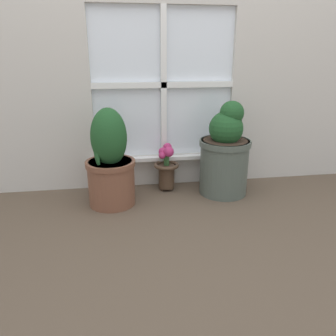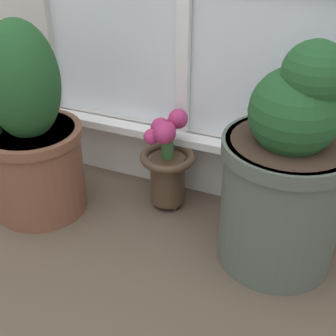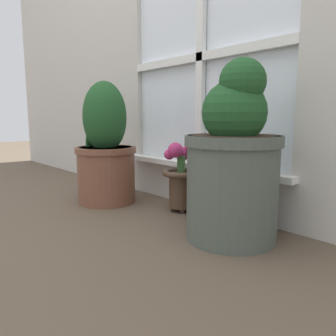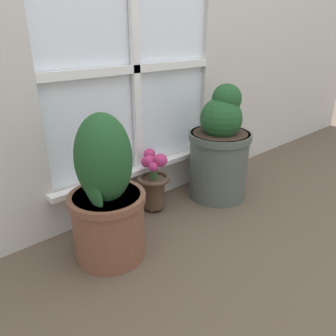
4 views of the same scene
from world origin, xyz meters
name	(u,v)px [view 4 (image 4 of 4)]	position (x,y,z in m)	size (l,w,h in m)	color
ground_plane	(245,264)	(0.00, 0.00, 0.00)	(10.00, 10.00, 0.00)	brown
potted_plant_left	(107,199)	(-0.35, 0.39, 0.25)	(0.29, 0.29, 0.58)	brown
potted_plant_right	(219,150)	(0.35, 0.45, 0.26)	(0.32, 0.32, 0.59)	#4C564C
flower_vase	(153,180)	(0.00, 0.55, 0.16)	(0.16, 0.16, 0.31)	#473323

